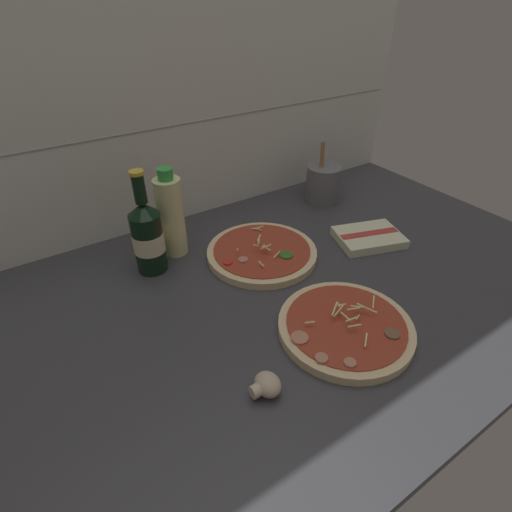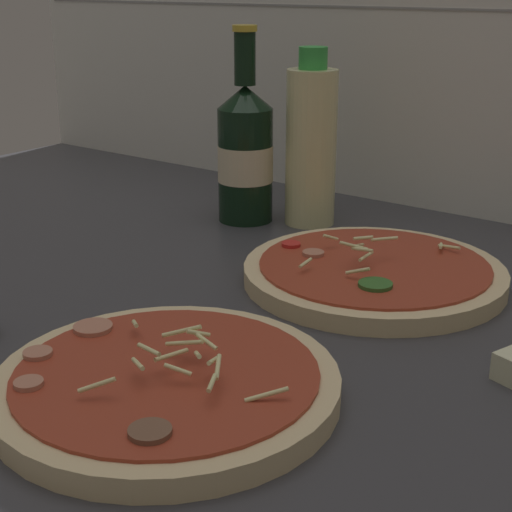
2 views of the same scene
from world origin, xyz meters
The scene contains 6 objects.
counter_slab centered at (0.00, 0.00, 1.25)cm, with size 160.00×90.00×2.50cm.
tile_backsplash centered at (0.00, 45.50, 30.00)cm, with size 160.00×1.13×60.00cm.
pizza_near centered at (6.71, -16.88, 3.61)cm, with size 27.42×27.42×5.08cm.
pizza_far centered at (7.73, 14.85, 3.59)cm, with size 28.35×28.35×5.17cm.
beer_bottle centered at (-17.84, 25.24, 11.97)cm, with size 7.45×7.45×25.76cm.
oil_bottle centered at (-10.06, 29.32, 13.16)cm, with size 6.69×6.69×23.19cm.
Camera 2 is at (45.25, -56.50, 33.75)cm, focal length 55.00 mm.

